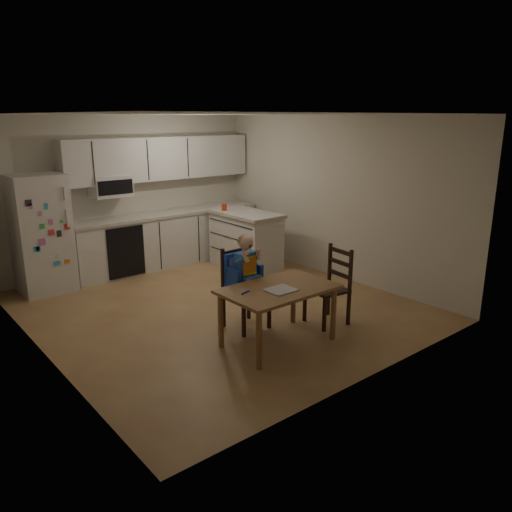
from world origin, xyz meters
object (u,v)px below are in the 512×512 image
Objects in this scene: red_cup at (224,207)px; dining_table at (278,295)px; chair_side at (333,280)px; kitchen_island at (246,240)px; chair_booster at (243,272)px; refrigerator at (41,234)px.

dining_table is (-1.34, -2.84, -0.44)m from red_cup.
chair_side is (-0.39, -2.81, -0.48)m from red_cup.
red_cup reaches higher than kitchen_island.
chair_booster is at bearing -121.02° from red_cup.
chair_side is (0.94, 0.04, -0.04)m from dining_table.
chair_side is at bearing -97.99° from red_cup.
chair_booster reaches higher than red_cup.
kitchen_island is at bearing 50.57° from chair_booster.
chair_booster is (-1.53, -1.90, 0.21)m from kitchen_island.
chair_booster is (-1.34, -2.23, -0.32)m from red_cup.
refrigerator reaches higher than red_cup.
refrigerator is 1.31× the size of kitchen_island.
dining_table is (1.42, -3.51, -0.28)m from refrigerator.
refrigerator is at bearing 161.42° from kitchen_island.
red_cup is 2.87m from chair_side.
dining_table is at bearing -115.20° from red_cup.
refrigerator is at bearing 112.06° from dining_table.
chair_booster reaches higher than chair_side.
dining_table is 0.63m from chair_booster.
kitchen_island reaches higher than dining_table.
chair_side is (-0.59, -2.48, 0.05)m from kitchen_island.
refrigerator reaches higher than dining_table.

